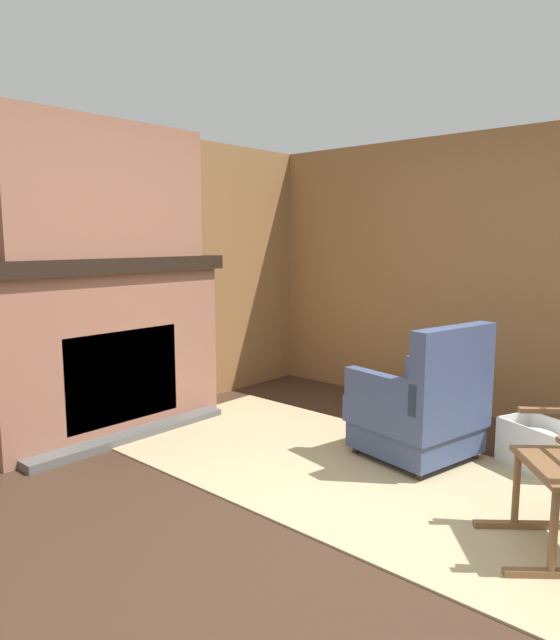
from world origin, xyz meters
TOP-DOWN VIEW (x-y plane):
  - ground_plane at (0.00, 0.00)m, footprint 14.00×14.00m
  - wood_panel_wall_left at (-2.34, 0.00)m, footprint 0.06×5.22m
  - wood_panel_wall_back at (0.02, 2.34)m, footprint 5.22×0.09m
  - fireplace_hearth at (-2.12, 0.00)m, footprint 0.58×1.92m
  - chimney_breast at (-2.13, 0.00)m, footprint 0.32×1.60m
  - area_rug at (-0.38, 0.59)m, footprint 3.32×1.64m
  - armchair at (-0.08, 1.08)m, footprint 0.82×0.84m
  - firewood_stack at (-0.86, 1.99)m, footprint 0.47×0.49m
  - laundry_basket at (0.59, 1.44)m, footprint 0.55×0.47m
  - oil_lamp_vase at (-2.16, -0.58)m, footprint 0.12×0.12m
  - storage_case at (-2.16, 0.30)m, footprint 0.16×0.27m

SIDE VIEW (x-z plane):
  - ground_plane at x=0.00m, z-range 0.00..0.00m
  - area_rug at x=-0.38m, z-range 0.00..0.01m
  - firewood_stack at x=-0.86m, z-range -0.03..0.21m
  - laundry_basket at x=0.59m, z-range 0.00..0.31m
  - armchair at x=-0.08m, z-range -0.13..0.82m
  - fireplace_hearth at x=-2.12m, z-range -0.01..1.34m
  - wood_panel_wall_left at x=-2.34m, z-range 0.00..2.35m
  - wood_panel_wall_back at x=0.02m, z-range 0.01..2.36m
  - storage_case at x=-2.16m, z-range 1.35..1.49m
  - oil_lamp_vase at x=-2.16m, z-range 1.31..1.60m
  - chimney_breast at x=-2.13m, z-range 1.35..2.33m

